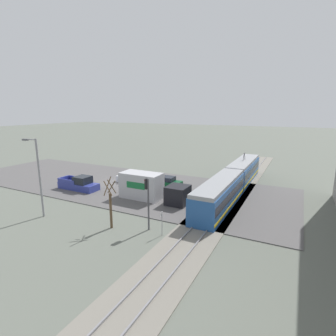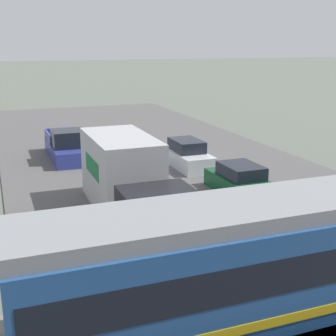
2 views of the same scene
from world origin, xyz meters
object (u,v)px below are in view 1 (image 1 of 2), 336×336
at_px(street_lamp_near_crossing, 38,172).
at_px(no_parking_sign, 162,221).
at_px(light_rail_tram, 233,181).
at_px(sedan_car_1, 167,182).
at_px(traffic_light_pole, 148,197).
at_px(street_tree, 111,206).
at_px(pickup_truck, 79,184).
at_px(box_truck, 150,188).
at_px(sedan_car_0, 132,178).

distance_m(street_lamp_near_crossing, no_parking_sign, 13.71).
relative_size(light_rail_tram, sedan_car_1, 6.02).
relative_size(traffic_light_pole, street_tree, 1.00).
height_order(traffic_light_pole, street_lamp_near_crossing, street_lamp_near_crossing).
distance_m(pickup_truck, street_tree, 13.96).
height_order(pickup_truck, street_tree, street_tree).
bearing_deg(light_rail_tram, street_lamp_near_crossing, -42.87).
distance_m(light_rail_tram, traffic_light_pole, 15.45).
relative_size(box_truck, street_lamp_near_crossing, 1.08).
xyz_separation_m(traffic_light_pole, no_parking_sign, (0.45, 1.69, -1.80)).
relative_size(sedan_car_1, traffic_light_pole, 0.88).
bearing_deg(street_lamp_near_crossing, street_tree, 97.12).
height_order(box_truck, street_lamp_near_crossing, street_lamp_near_crossing).
xyz_separation_m(sedan_car_0, street_tree, (13.82, 7.30, 1.47)).
relative_size(traffic_light_pole, street_lamp_near_crossing, 0.60).
relative_size(sedan_car_1, no_parking_sign, 1.92).
height_order(street_tree, street_lamp_near_crossing, street_lamp_near_crossing).
distance_m(pickup_truck, street_lamp_near_crossing, 10.00).
distance_m(sedan_car_1, traffic_light_pole, 14.03).
relative_size(light_rail_tram, traffic_light_pole, 5.32).
bearing_deg(pickup_truck, light_rail_tram, 113.75).
bearing_deg(sedan_car_1, street_lamp_near_crossing, 156.14).
bearing_deg(no_parking_sign, traffic_light_pole, -104.84).
bearing_deg(street_tree, no_parking_sign, 99.08).
bearing_deg(light_rail_tram, box_truck, -48.09).
distance_m(pickup_truck, no_parking_sign, 17.93).
distance_m(sedan_car_0, sedan_car_1, 5.80).
relative_size(street_tree, street_lamp_near_crossing, 0.60).
distance_m(pickup_truck, sedan_car_0, 7.66).
bearing_deg(sedan_car_0, street_tree, -152.17).
bearing_deg(no_parking_sign, sedan_car_0, -136.81).
xyz_separation_m(sedan_car_1, street_tree, (14.20, 1.51, 1.51)).
xyz_separation_m(light_rail_tram, street_lamp_near_crossing, (17.02, -15.80, 3.04)).
height_order(box_truck, sedan_car_1, box_truck).
xyz_separation_m(box_truck, street_lamp_near_crossing, (9.47, -7.39, 3.12)).
distance_m(box_truck, no_parking_sign, 9.60).
bearing_deg(no_parking_sign, sedan_car_1, -154.34).
bearing_deg(sedan_car_1, box_truck, -173.53).
height_order(sedan_car_1, street_lamp_near_crossing, street_lamp_near_crossing).
distance_m(sedan_car_1, street_tree, 14.36).
distance_m(box_truck, street_tree, 8.51).
bearing_deg(box_truck, light_rail_tram, 131.91).
bearing_deg(street_tree, sedan_car_0, -152.17).
bearing_deg(light_rail_tram, no_parking_sign, -9.79).
xyz_separation_m(pickup_truck, sedan_car_0, (-6.29, 4.37, -0.07)).
relative_size(sedan_car_0, no_parking_sign, 2.07).
bearing_deg(box_truck, sedan_car_0, -129.87).
height_order(pickup_truck, no_parking_sign, no_parking_sign).
bearing_deg(sedan_car_0, traffic_light_pole, -140.05).
distance_m(light_rail_tram, sedan_car_0, 15.04).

